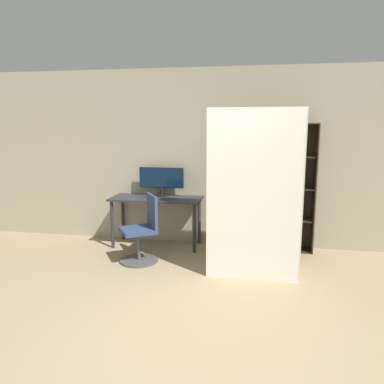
# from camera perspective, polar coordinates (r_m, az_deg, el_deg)

# --- Properties ---
(ground_plane) EXTENTS (16.00, 16.00, 0.00)m
(ground_plane) POSITION_cam_1_polar(r_m,az_deg,el_deg) (3.37, -1.08, -23.01)
(ground_plane) COLOR #9E8966
(wall_back) EXTENTS (8.00, 0.06, 2.70)m
(wall_back) POSITION_cam_1_polar(r_m,az_deg,el_deg) (5.77, 4.66, 5.16)
(wall_back) COLOR tan
(wall_back) RESTS_ON ground
(desk) EXTENTS (1.38, 0.57, 0.76)m
(desk) POSITION_cam_1_polar(r_m,az_deg,el_deg) (5.75, -5.46, -1.87)
(desk) COLOR #2D2D33
(desk) RESTS_ON ground
(monitor) EXTENTS (0.70, 0.23, 0.44)m
(monitor) POSITION_cam_1_polar(r_m,az_deg,el_deg) (5.82, -4.69, 1.90)
(monitor) COLOR black
(monitor) RESTS_ON desk
(office_chair) EXTENTS (0.61, 0.61, 0.92)m
(office_chair) POSITION_cam_1_polar(r_m,az_deg,el_deg) (5.17, -7.58, -6.53)
(office_chair) COLOR #4C4C51
(office_chair) RESTS_ON ground
(bookshelf) EXTENTS (0.67, 0.30, 1.88)m
(bookshelf) POSITION_cam_1_polar(r_m,az_deg,el_deg) (5.66, 14.06, 0.74)
(bookshelf) COLOR #2D2319
(bookshelf) RESTS_ON ground
(mattress_near) EXTENTS (1.12, 0.24, 2.05)m
(mattress_near) POSITION_cam_1_polar(r_m,az_deg,el_deg) (4.50, 9.51, -0.53)
(mattress_near) COLOR silver
(mattress_near) RESTS_ON ground
(mattress_far) EXTENTS (1.12, 0.22, 2.05)m
(mattress_far) POSITION_cam_1_polar(r_m,az_deg,el_deg) (4.80, 9.57, 0.12)
(mattress_far) COLOR silver
(mattress_far) RESTS_ON ground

